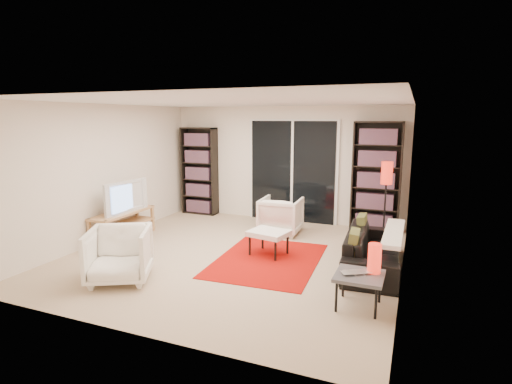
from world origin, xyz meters
TOP-DOWN VIEW (x-y plane):
  - floor at (0.00, 0.00)m, footprint 5.00×5.00m
  - wall_back at (0.00, 2.50)m, footprint 5.00×0.02m
  - wall_front at (0.00, -2.50)m, footprint 5.00×0.02m
  - wall_left at (-2.50, 0.00)m, footprint 0.02×5.00m
  - wall_right at (2.50, 0.00)m, footprint 0.02×5.00m
  - ceiling at (0.00, 0.00)m, footprint 5.00×5.00m
  - sliding_door at (0.20, 2.46)m, footprint 1.92×0.08m
  - bookshelf_left at (-1.95, 2.33)m, footprint 0.80×0.30m
  - bookshelf_right at (1.90, 2.33)m, footprint 0.90×0.30m
  - tv_stand at (-2.26, 0.09)m, footprint 0.42×1.32m
  - tv at (-2.24, 0.09)m, footprint 0.22×0.99m
  - rug at (0.56, 0.01)m, footprint 1.61×2.12m
  - sofa at (2.09, 0.29)m, footprint 0.83×1.91m
  - armchair_back at (0.28, 1.49)m, footprint 0.77×0.79m
  - armchair_front at (-1.01, -1.46)m, footprint 1.06×1.07m
  - ottoman at (0.49, 0.25)m, footprint 0.67×0.59m
  - side_table at (2.07, -1.04)m, footprint 0.54×0.54m
  - laptop at (2.06, -1.08)m, footprint 0.41×0.37m
  - table_lamp at (2.22, -0.92)m, footprint 0.15×0.15m
  - floor_lamp at (2.13, 1.64)m, footprint 0.21×0.21m

SIDE VIEW (x-z plane):
  - floor at x=0.00m, z-range 0.00..0.00m
  - rug at x=0.56m, z-range 0.00..0.01m
  - tv_stand at x=-2.26m, z-range 0.01..0.51m
  - sofa at x=2.09m, z-range 0.00..0.55m
  - armchair_back at x=0.28m, z-range 0.00..0.69m
  - ottoman at x=0.49m, z-range 0.15..0.55m
  - side_table at x=2.07m, z-range 0.16..0.56m
  - armchair_front at x=-1.01m, z-range 0.00..0.73m
  - laptop at x=2.06m, z-range 0.40..0.43m
  - table_lamp at x=2.22m, z-range 0.40..0.74m
  - tv at x=-2.24m, z-range 0.50..1.07m
  - bookshelf_left at x=-1.95m, z-range 0.00..1.95m
  - sliding_door at x=0.20m, z-range -0.03..2.13m
  - bookshelf_right at x=1.90m, z-range 0.00..2.10m
  - floor_lamp at x=2.13m, z-range 0.38..1.81m
  - wall_back at x=0.00m, z-range 0.00..2.40m
  - wall_front at x=0.00m, z-range 0.00..2.40m
  - wall_left at x=-2.50m, z-range 0.00..2.40m
  - wall_right at x=2.50m, z-range 0.00..2.40m
  - ceiling at x=0.00m, z-range 2.39..2.41m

